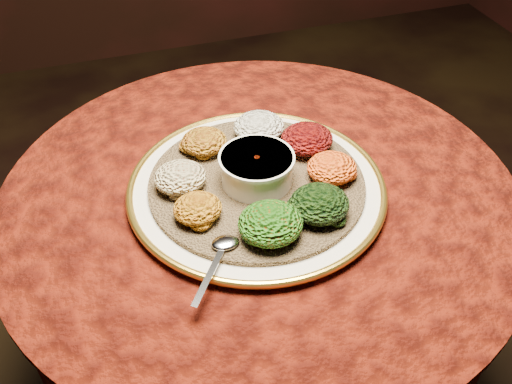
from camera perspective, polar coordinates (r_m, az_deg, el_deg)
name	(u,v)px	position (r m, az deg, el deg)	size (l,w,h in m)	color
table	(259,254)	(1.18, 0.34, -6.22)	(0.96, 0.96, 0.73)	black
platter	(257,188)	(1.04, 0.06, 0.44)	(0.48, 0.48, 0.02)	beige
injera	(257,183)	(1.03, 0.06, 0.89)	(0.39, 0.39, 0.01)	olive
stew_bowl	(257,167)	(1.00, 0.07, 2.51)	(0.13, 0.13, 0.06)	silver
spoon	(223,248)	(0.90, -3.33, -5.57)	(0.10, 0.13, 0.01)	silver
portion_ayib	(259,127)	(1.12, 0.29, 6.54)	(0.10, 0.09, 0.05)	silver
portion_kitfo	(307,139)	(1.09, 5.12, 5.32)	(0.10, 0.09, 0.05)	black
portion_tikil	(332,168)	(1.03, 7.59, 2.40)	(0.09, 0.09, 0.04)	#B46A0F
portion_gomen	(319,204)	(0.95, 6.36, -1.17)	(0.10, 0.10, 0.05)	black
portion_mixveg	(271,223)	(0.91, 1.46, -3.14)	(0.11, 0.10, 0.05)	#A2250A
portion_kik	(198,209)	(0.95, -5.86, -1.66)	(0.08, 0.08, 0.04)	#B16E0F
portion_timatim	(180,177)	(1.01, -7.58, 1.46)	(0.09, 0.09, 0.04)	maroon
portion_shiro	(204,142)	(1.09, -5.22, 5.05)	(0.09, 0.08, 0.04)	#A16B13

